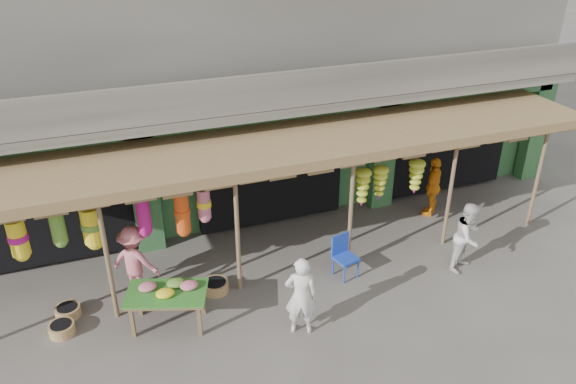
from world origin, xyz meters
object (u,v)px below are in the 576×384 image
object	(u,v)px
person_front	(301,296)
person_right	(468,237)
flower_table	(168,293)
person_shopper	(135,261)
blue_chair	(343,254)
person_vendor	(433,186)

from	to	relation	value
person_front	person_right	world-z (taller)	person_front
flower_table	person_shopper	distance (m)	1.27
flower_table	blue_chair	distance (m)	3.81
flower_table	person_front	bearing A→B (deg)	-6.32
person_vendor	person_shopper	bearing A→B (deg)	-35.00
person_vendor	person_shopper	xyz separation A→B (m)	(-7.50, -0.72, -0.01)
flower_table	person_front	xyz separation A→B (m)	(2.26, -1.06, 0.10)
person_right	person_shopper	distance (m)	7.03
flower_table	person_vendor	world-z (taller)	person_vendor
blue_chair	person_front	world-z (taller)	person_front
person_front	person_shopper	distance (m)	3.52
flower_table	person_right	world-z (taller)	person_right
person_front	person_shopper	size ratio (longest dim) A/B	1.04
blue_chair	person_vendor	world-z (taller)	person_vendor
blue_chair	person_front	distance (m)	2.07
person_front	person_vendor	size ratio (longest dim) A/B	1.03
blue_chair	person_shopper	bearing A→B (deg)	154.50
flower_table	person_front	world-z (taller)	person_front
person_right	person_shopper	xyz separation A→B (m)	(-6.85, 1.59, -0.01)
person_vendor	person_right	bearing A→B (deg)	33.84
person_vendor	person_shopper	world-z (taller)	person_vendor
person_front	person_vendor	xyz separation A→B (m)	(4.79, 2.97, -0.02)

